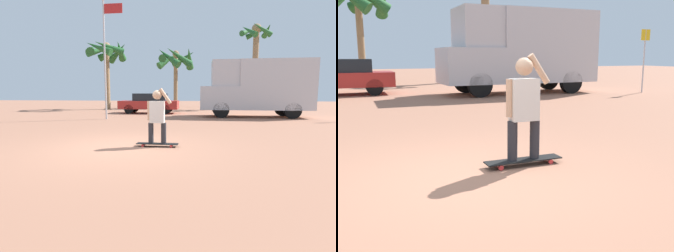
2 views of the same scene
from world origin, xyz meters
The scene contains 9 objects.
ground_plane centered at (0.00, 0.00, 0.00)m, with size 80.00×80.00×0.00m, color #A36B51.
skateboard centered at (0.90, 0.29, 0.07)m, with size 1.13×0.24×0.09m.
person_skateboarder centered at (0.90, 0.29, 0.89)m, with size 0.66×0.24×1.48m.
camper_van centered at (5.30, 9.67, 1.80)m, with size 6.31×2.14×3.31m.
parked_car_red centered at (-1.61, 11.69, 0.74)m, with size 4.11×1.70×1.39m.
palm_tree_near_van centered at (6.63, 17.71, 5.53)m, with size 2.73×2.87×7.36m.
palm_tree_center_background centered at (-0.50, 18.53, 4.54)m, with size 4.02×4.10×5.68m.
palm_tree_far_left centered at (-6.07, 15.55, 4.77)m, with size 3.80×3.86×5.86m.
flagpole centered at (-3.04, 7.22, 3.61)m, with size 1.08×0.12×6.30m.
Camera 1 is at (2.09, -6.56, 1.44)m, focal length 28.00 mm.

